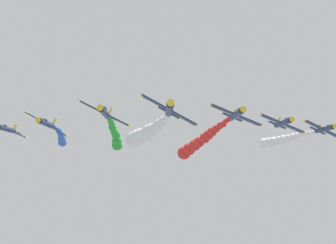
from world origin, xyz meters
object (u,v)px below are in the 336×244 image
(airplane_right_inner, at_px, (105,113))
(airplane_trailing, at_px, (325,129))
(airplane_right_outer, at_px, (46,123))
(airplane_high_slot, at_px, (7,129))
(airplane_left_outer, at_px, (283,123))
(airplane_left_inner, at_px, (237,114))
(airplane_lead, at_px, (170,109))

(airplane_right_inner, relative_size, airplane_trailing, 1.00)
(airplane_right_outer, distance_m, airplane_trailing, 61.09)
(airplane_right_outer, distance_m, airplane_high_slot, 16.07)
(airplane_left_outer, distance_m, airplane_high_slot, 59.77)
(airplane_left_inner, relative_size, airplane_right_outer, 1.00)
(airplane_left_inner, distance_m, airplane_high_slot, 51.99)
(airplane_left_inner, bearing_deg, airplane_high_slot, -24.85)
(airplane_trailing, bearing_deg, airplane_right_inner, 25.18)
(airplane_right_outer, height_order, airplane_trailing, airplane_trailing)
(airplane_left_inner, height_order, airplane_high_slot, airplane_left_inner)
(airplane_right_inner, distance_m, airplane_right_outer, 16.75)
(airplane_lead, bearing_deg, airplane_right_inner, -41.38)
(airplane_right_outer, bearing_deg, airplane_left_inner, 162.98)
(airplane_lead, distance_m, airplane_left_outer, 31.63)
(airplane_lead, distance_m, airplane_right_inner, 14.42)
(airplane_lead, distance_m, airplane_trailing, 48.27)
(airplane_right_outer, bearing_deg, airplane_high_slot, -43.19)
(airplane_lead, height_order, airplane_trailing, airplane_trailing)
(airplane_trailing, bearing_deg, airplane_high_slot, 0.34)
(airplane_right_inner, xyz_separation_m, airplane_left_outer, (-34.36, -11.58, -0.25))
(airplane_high_slot, bearing_deg, airplane_trailing, -179.66)
(airplane_left_inner, height_order, airplane_right_outer, airplane_right_outer)
(airplane_left_outer, height_order, airplane_right_outer, airplane_right_outer)
(airplane_left_outer, relative_size, airplane_high_slot, 1.00)
(airplane_left_inner, height_order, airplane_left_outer, airplane_left_inner)
(airplane_high_slot, bearing_deg, airplane_left_inner, 155.15)
(airplane_right_inner, bearing_deg, airplane_high_slot, -41.58)
(airplane_high_slot, bearing_deg, airplane_lead, 138.48)
(airplane_left_inner, bearing_deg, airplane_lead, 38.53)
(airplane_lead, bearing_deg, airplane_right_outer, -40.66)
(airplane_left_outer, bearing_deg, airplane_trailing, -140.43)
(airplane_right_outer, bearing_deg, airplane_trailing, -169.22)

